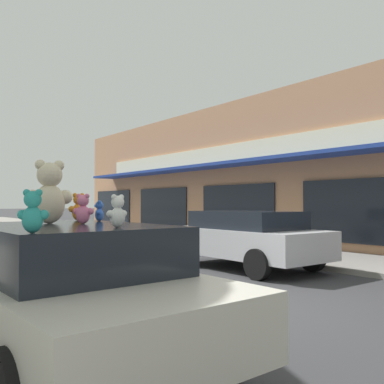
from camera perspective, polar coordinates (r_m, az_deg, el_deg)
The scene contains 9 objects.
ground_plane at distance 6.91m, azimuth 5.54°, elevation -15.24°, with size 260.00×260.00×0.00m, color #333335.
plush_art_car at distance 4.83m, azimuth -16.46°, elevation -11.92°, with size 2.19×4.40×1.41m.
teddy_bear_giant at distance 5.14m, azimuth -18.48°, elevation -0.11°, with size 0.55×0.36×0.73m.
teddy_bear_orange at distance 5.89m, azimuth -14.90°, elevation -1.98°, with size 0.27×0.17×0.37m.
teddy_bear_white at distance 4.07m, azimuth -9.91°, elevation -2.60°, with size 0.24×0.16×0.31m.
teddy_bear_teal at distance 3.52m, azimuth -20.48°, elevation -2.50°, with size 0.24×0.22×0.34m.
teddy_bear_blue at distance 5.62m, azimuth -12.28°, elevation -2.51°, with size 0.16×0.20×0.27m.
teddy_bear_pink at distance 4.92m, azimuth -14.34°, elevation -2.25°, with size 0.22×0.24×0.34m.
parked_car_far_center at distance 10.85m, azimuth 7.29°, elevation -5.96°, with size 2.08×4.12×1.44m.
Camera 1 is at (-4.56, -4.92, 1.64)m, focal length 40.00 mm.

